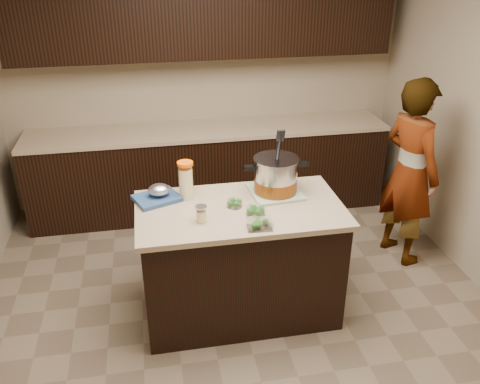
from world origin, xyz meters
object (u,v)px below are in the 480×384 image
at_px(island, 240,260).
at_px(person, 410,172).
at_px(stock_pot, 276,177).
at_px(lemonade_pitcher, 186,181).

height_order(island, person, person).
height_order(stock_pot, person, person).
bearing_deg(person, stock_pot, 89.26).
distance_m(stock_pot, person, 1.32).
height_order(stock_pot, lemonade_pitcher, stock_pot).
bearing_deg(stock_pot, person, 16.27).
xyz_separation_m(island, lemonade_pitcher, (-0.35, 0.22, 0.58)).
xyz_separation_m(lemonade_pitcher, person, (1.91, 0.28, -0.21)).
relative_size(stock_pot, lemonade_pitcher, 1.72).
bearing_deg(person, island, 92.23).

